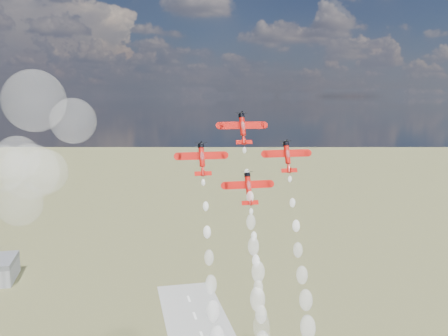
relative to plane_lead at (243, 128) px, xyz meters
name	(u,v)px	position (x,y,z in m)	size (l,w,h in m)	color
plane_lead	(243,128)	(0.00, 0.00, 0.00)	(12.79, 5.94, 8.68)	red
plane_left	(202,159)	(-12.10, -3.24, -7.82)	(12.79, 5.94, 8.68)	red
plane_right	(287,156)	(12.10, -3.24, -7.82)	(12.79, 5.94, 8.68)	red
plane_slot	(248,188)	(0.00, -6.48, -15.64)	(12.79, 5.94, 8.68)	red
smoke_trail_lead	(262,327)	(0.15, -20.06, -48.99)	(5.20, 24.84, 57.31)	white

